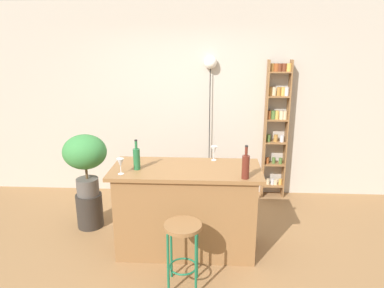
# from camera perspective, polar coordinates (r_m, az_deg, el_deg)

# --- Properties ---
(ground) EXTENTS (12.00, 12.00, 0.00)m
(ground) POSITION_cam_1_polar(r_m,az_deg,el_deg) (3.93, -1.22, -18.62)
(ground) COLOR olive
(back_wall) EXTENTS (6.40, 0.10, 2.80)m
(back_wall) POSITION_cam_1_polar(r_m,az_deg,el_deg) (5.25, 0.28, 6.88)
(back_wall) COLOR #BCB2A3
(back_wall) RESTS_ON ground
(kitchen_counter) EXTENTS (1.59, 0.70, 0.96)m
(kitchen_counter) POSITION_cam_1_polar(r_m,az_deg,el_deg) (3.95, -0.93, -10.36)
(kitchen_counter) COLOR olive
(kitchen_counter) RESTS_ON ground
(bar_stool) EXTENTS (0.35, 0.35, 0.65)m
(bar_stool) POSITION_cam_1_polar(r_m,az_deg,el_deg) (3.37, -1.47, -15.23)
(bar_stool) COLOR #196642
(bar_stool) RESTS_ON ground
(spice_shelf) EXTENTS (0.33, 0.18, 2.01)m
(spice_shelf) POSITION_cam_1_polar(r_m,az_deg,el_deg) (5.23, 13.41, 3.04)
(spice_shelf) COLOR olive
(spice_shelf) RESTS_ON ground
(plant_stool) EXTENTS (0.32, 0.32, 0.43)m
(plant_stool) POSITION_cam_1_polar(r_m,az_deg,el_deg) (4.69, -16.14, -10.20)
(plant_stool) COLOR #2D2823
(plant_stool) RESTS_ON ground
(potted_plant) EXTENTS (0.52, 0.47, 0.76)m
(potted_plant) POSITION_cam_1_polar(r_m,az_deg,el_deg) (4.43, -16.85, -1.92)
(potted_plant) COLOR #514C47
(potted_plant) RESTS_ON plant_stool
(bottle_vinegar) EXTENTS (0.07, 0.07, 0.32)m
(bottle_vinegar) POSITION_cam_1_polar(r_m,az_deg,el_deg) (3.72, -8.91, -2.28)
(bottle_vinegar) COLOR #236638
(bottle_vinegar) RESTS_ON kitchen_counter
(bottle_soda_blue) EXTENTS (0.07, 0.07, 0.34)m
(bottle_soda_blue) POSITION_cam_1_polar(r_m,az_deg,el_deg) (3.47, 8.64, -3.55)
(bottle_soda_blue) COLOR #5B2319
(bottle_soda_blue) RESTS_ON kitchen_counter
(wine_glass_left) EXTENTS (0.07, 0.07, 0.16)m
(wine_glass_left) POSITION_cam_1_polar(r_m,az_deg,el_deg) (3.62, -11.46, -3.02)
(wine_glass_left) COLOR silver
(wine_glass_left) RESTS_ON kitchen_counter
(wine_glass_center) EXTENTS (0.07, 0.07, 0.16)m
(wine_glass_center) POSITION_cam_1_polar(r_m,az_deg,el_deg) (3.97, 3.56, -1.01)
(wine_glass_center) COLOR silver
(wine_glass_center) RESTS_ON kitchen_counter
(pendant_globe_light) EXTENTS (0.18, 0.18, 2.06)m
(pendant_globe_light) POSITION_cam_1_polar(r_m,az_deg,el_deg) (5.07, 2.98, 12.52)
(pendant_globe_light) COLOR black
(pendant_globe_light) RESTS_ON ground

